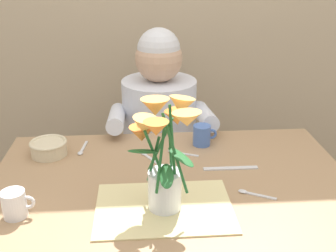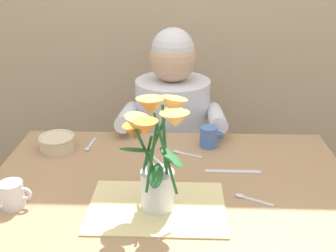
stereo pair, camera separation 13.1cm
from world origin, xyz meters
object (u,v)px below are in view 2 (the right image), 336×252
at_px(seated_person, 172,148).
at_px(ceramic_mug, 13,195).
at_px(dinner_knife, 233,172).
at_px(ceramic_bowl, 57,142).
at_px(tea_cup, 209,137).
at_px(flower_vase, 156,149).

relative_size(seated_person, ceramic_mug, 12.20).
relative_size(dinner_knife, ceramic_mug, 2.04).
distance_m(ceramic_bowl, ceramic_mug, 0.38).
xyz_separation_m(ceramic_bowl, ceramic_mug, (-0.02, -0.38, 0.01)).
distance_m(dinner_knife, tea_cup, 0.22).
bearing_deg(seated_person, ceramic_bowl, -138.74).
xyz_separation_m(dinner_knife, ceramic_mug, (-0.67, -0.23, 0.04)).
distance_m(seated_person, flower_vase, 0.84).
relative_size(ceramic_bowl, dinner_knife, 0.72).
xyz_separation_m(seated_person, ceramic_bowl, (-0.43, -0.38, 0.21)).
bearing_deg(tea_cup, seated_person, 113.60).
distance_m(seated_person, ceramic_bowl, 0.61).
bearing_deg(seated_person, tea_cup, -66.98).
height_order(seated_person, tea_cup, seated_person).
distance_m(seated_person, tea_cup, 0.43).
bearing_deg(ceramic_bowl, seated_person, 41.84).
distance_m(ceramic_mug, tea_cup, 0.73).
xyz_separation_m(flower_vase, tea_cup, (0.18, 0.42, -0.15)).
xyz_separation_m(ceramic_bowl, tea_cup, (0.58, 0.04, 0.01)).
bearing_deg(ceramic_bowl, tea_cup, 4.46).
height_order(seated_person, ceramic_bowl, seated_person).
bearing_deg(ceramic_mug, seated_person, 59.63).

